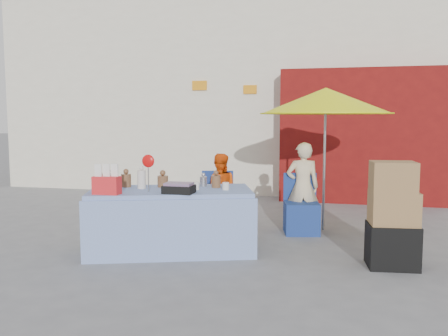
% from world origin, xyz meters
% --- Properties ---
extents(ground, '(80.00, 80.00, 0.00)m').
position_xyz_m(ground, '(0.00, 0.00, 0.00)').
color(ground, slate).
rests_on(ground, ground).
extents(backdrop, '(14.00, 8.00, 7.80)m').
position_xyz_m(backdrop, '(0.52, 7.52, 3.10)').
color(backdrop, silver).
rests_on(backdrop, ground).
extents(market_table, '(2.21, 1.53, 1.22)m').
position_xyz_m(market_table, '(-0.31, 0.06, 0.40)').
color(market_table, '#85A0D5').
rests_on(market_table, ground).
extents(chair_left, '(0.57, 0.56, 0.85)m').
position_xyz_m(chair_left, '(-0.04, 1.37, 0.26)').
color(chair_left, navy).
rests_on(chair_left, ground).
extents(chair_right, '(0.57, 0.56, 0.85)m').
position_xyz_m(chair_right, '(1.21, 1.37, 0.26)').
color(chair_right, navy).
rests_on(chair_right, ground).
extents(vendor_orange, '(0.62, 0.53, 1.12)m').
position_xyz_m(vendor_orange, '(-0.03, 1.51, 0.56)').
color(vendor_orange, '#F4520C').
rests_on(vendor_orange, ground).
extents(vendor_beige, '(0.53, 0.40, 1.31)m').
position_xyz_m(vendor_beige, '(1.22, 1.51, 0.65)').
color(vendor_beige, beige).
rests_on(vendor_beige, ground).
extents(umbrella, '(1.90, 1.90, 2.09)m').
position_xyz_m(umbrella, '(1.52, 1.66, 1.89)').
color(umbrella, gray).
rests_on(umbrella, ground).
extents(box_stack, '(0.57, 0.49, 1.18)m').
position_xyz_m(box_stack, '(2.30, 0.02, 0.54)').
color(box_stack, black).
rests_on(box_stack, ground).
extents(tarp_bundle, '(0.68, 0.56, 0.29)m').
position_xyz_m(tarp_bundle, '(-1.12, 0.13, 0.14)').
color(tarp_bundle, yellow).
rests_on(tarp_bundle, ground).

